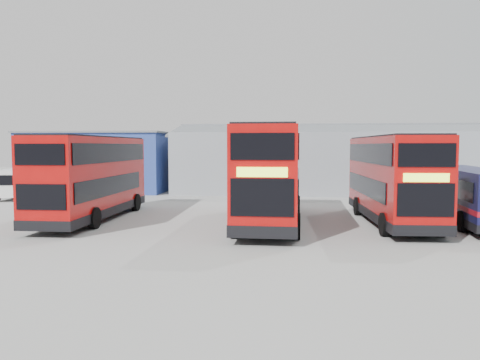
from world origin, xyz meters
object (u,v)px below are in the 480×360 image
Objects in this scene: double_decker_left at (92,178)px; double_decker_right at (392,180)px; double_decker_centre at (271,176)px; office_block at (102,161)px; panel_van at (19,182)px; maintenance_shed at (351,161)px; single_decker_blue at (469,196)px.

double_decker_right is (15.56, 0.39, -0.00)m from double_decker_left.
office_block is at bearing 134.61° from double_decker_centre.
double_decker_centre is at bearing -47.22° from office_block.
office_block is at bearing 49.85° from panel_van.
panel_van is at bearing -44.10° from double_decker_left.
double_decker_left is at bearing 179.69° from double_decker_centre.
maintenance_shed is 2.64× the size of double_decker_centre.
double_decker_left reaches higher than panel_van.
panel_van is (-3.63, -6.98, -1.35)m from office_block.
maintenance_shed reaches higher than double_decker_centre.
office_block is 29.79m from single_decker_blue.
double_decker_centre is at bearing 177.99° from double_decker_left.
maintenance_shed reaches higher than office_block.
double_decker_right is (21.50, -15.90, -0.38)m from office_block.
double_decker_left is (5.94, -16.29, -0.38)m from office_block.
double_decker_centre reaches higher than double_decker_left.
single_decker_blue is at bearing -78.60° from maintenance_shed.
double_decker_centre is at bearing -174.73° from double_decker_right.
double_decker_right is (6.10, 0.75, -0.21)m from double_decker_centre.
double_decker_left is 1.00× the size of double_decker_right.
double_decker_right is (-0.50, -17.91, -0.40)m from maintenance_shed.
double_decker_right is at bearing 8.80° from double_decker_centre.
double_decker_right is 1.02× the size of single_decker_blue.
double_decker_left is 1.01× the size of single_decker_blue.
double_decker_left is at bearing 7.12° from single_decker_blue.
single_decker_blue is 1.94× the size of panel_van.
double_decker_centre is 2.16× the size of panel_van.
panel_van is at bearing -117.44° from office_block.
double_decker_centre is (-6.59, -18.65, -0.19)m from maintenance_shed.
office_block is 0.40× the size of maintenance_shed.
double_decker_centre is at bearing 11.68° from single_decker_blue.
double_decker_left is 1.97× the size of panel_van.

